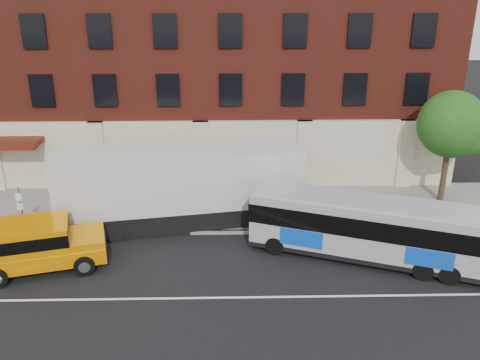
{
  "coord_description": "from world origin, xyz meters",
  "views": [
    {
      "loc": [
        1.62,
        -17.02,
        12.09
      ],
      "look_at": [
        2.13,
        5.5,
        3.06
      ],
      "focal_mm": 38.96,
      "sensor_mm": 36.0,
      "label": 1
    }
  ],
  "objects_px": {
    "street_tree": "(452,127)",
    "city_bus": "(369,227)",
    "yellow_suv": "(34,243)",
    "sign_pole": "(21,208)",
    "shipping_container": "(181,189)"
  },
  "relations": [
    {
      "from": "street_tree",
      "to": "shipping_container",
      "type": "distance_m",
      "value": 14.74
    },
    {
      "from": "sign_pole",
      "to": "city_bus",
      "type": "xyz_separation_m",
      "value": [
        16.31,
        -2.71,
        0.14
      ]
    },
    {
      "from": "street_tree",
      "to": "shipping_container",
      "type": "bearing_deg",
      "value": -170.25
    },
    {
      "from": "street_tree",
      "to": "city_bus",
      "type": "relative_size",
      "value": 0.58
    },
    {
      "from": "sign_pole",
      "to": "shipping_container",
      "type": "height_order",
      "value": "shipping_container"
    },
    {
      "from": "city_bus",
      "to": "yellow_suv",
      "type": "xyz_separation_m",
      "value": [
        -14.61,
        -0.54,
        -0.34
      ]
    },
    {
      "from": "sign_pole",
      "to": "shipping_container",
      "type": "distance_m",
      "value": 7.77
    },
    {
      "from": "street_tree",
      "to": "yellow_suv",
      "type": "distance_m",
      "value": 21.62
    },
    {
      "from": "sign_pole",
      "to": "yellow_suv",
      "type": "height_order",
      "value": "sign_pole"
    },
    {
      "from": "city_bus",
      "to": "yellow_suv",
      "type": "bearing_deg",
      "value": -177.87
    },
    {
      "from": "street_tree",
      "to": "city_bus",
      "type": "bearing_deg",
      "value": -133.46
    },
    {
      "from": "yellow_suv",
      "to": "shipping_container",
      "type": "height_order",
      "value": "shipping_container"
    },
    {
      "from": "sign_pole",
      "to": "shipping_container",
      "type": "bearing_deg",
      "value": 6.47
    },
    {
      "from": "street_tree",
      "to": "yellow_suv",
      "type": "relative_size",
      "value": 1.06
    },
    {
      "from": "yellow_suv",
      "to": "city_bus",
      "type": "bearing_deg",
      "value": 2.13
    }
  ]
}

